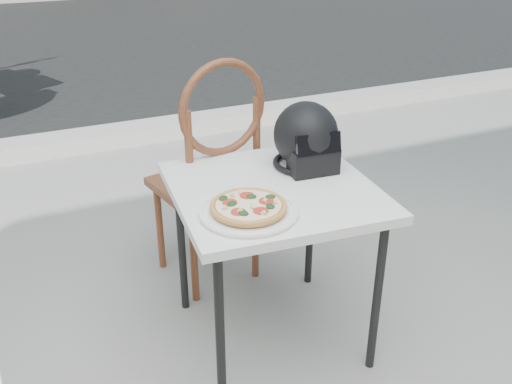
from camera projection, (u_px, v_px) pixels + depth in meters
name	position (u px, v px, depth m)	size (l,w,h in m)	color
street_asphalt	(30.00, 44.00, 7.47)	(30.00, 8.00, 0.00)	black
curb	(78.00, 141.00, 4.18)	(30.00, 0.25, 0.12)	#AAA69F
cafe_table_main	(273.00, 201.00, 2.10)	(0.78, 0.78, 0.68)	white
plate	(248.00, 212.00, 1.88)	(0.39, 0.39, 0.02)	white
pizza	(248.00, 206.00, 1.87)	(0.31, 0.31, 0.03)	tan
helmet	(307.00, 139.00, 2.18)	(0.27, 0.28, 0.26)	black
cafe_chair_main	(213.00, 164.00, 2.47)	(0.48, 0.48, 1.07)	brown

